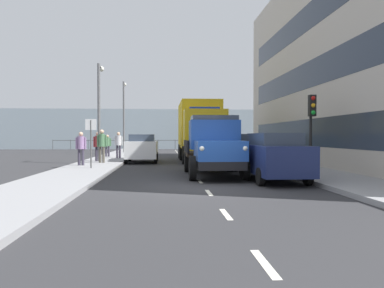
# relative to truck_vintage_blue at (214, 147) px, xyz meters

# --- Properties ---
(ground_plane) EXTENTS (80.00, 80.00, 0.00)m
(ground_plane) POSITION_rel_truck_vintage_blue_xyz_m (0.72, -7.31, -1.18)
(ground_plane) COLOR #2D2D30
(sidewalk_left) EXTENTS (2.62, 44.20, 0.15)m
(sidewalk_left) POSITION_rel_truck_vintage_blue_xyz_m (-4.17, -7.31, -1.10)
(sidewalk_left) COLOR gray
(sidewalk_left) RESTS_ON ground_plane
(sidewalk_right) EXTENTS (2.62, 44.20, 0.15)m
(sidewalk_right) POSITION_rel_truck_vintage_blue_xyz_m (5.61, -7.31, -1.10)
(sidewalk_right) COLOR gray
(sidewalk_right) RESTS_ON ground_plane
(road_centreline_markings) EXTENTS (0.12, 41.16, 0.01)m
(road_centreline_markings) POSITION_rel_truck_vintage_blue_xyz_m (0.72, -7.45, -1.17)
(road_centreline_markings) COLOR silver
(road_centreline_markings) RESTS_ON ground_plane
(building_terrace) EXTENTS (6.99, 23.16, 11.19)m
(building_terrace) POSITION_rel_truck_vintage_blue_xyz_m (-8.96, -4.47, 4.41)
(building_terrace) COLOR beige
(building_terrace) RESTS_ON ground_plane
(sea_horizon) EXTENTS (80.00, 0.80, 5.00)m
(sea_horizon) POSITION_rel_truck_vintage_blue_xyz_m (0.72, -32.41, 1.32)
(sea_horizon) COLOR #84939E
(sea_horizon) RESTS_ON ground_plane
(seawall_railing) EXTENTS (28.08, 0.08, 1.20)m
(seawall_railing) POSITION_rel_truck_vintage_blue_xyz_m (0.72, -28.81, -0.26)
(seawall_railing) COLOR #4C5156
(seawall_railing) RESTS_ON ground_plane
(truck_vintage_blue) EXTENTS (2.17, 5.64, 2.43)m
(truck_vintage_blue) POSITION_rel_truck_vintage_blue_xyz_m (0.00, 0.00, 0.00)
(truck_vintage_blue) COLOR black
(truck_vintage_blue) RESTS_ON ground_plane
(lorry_cargo_yellow) EXTENTS (2.58, 8.20, 3.87)m
(lorry_cargo_yellow) POSITION_rel_truck_vintage_blue_xyz_m (-0.32, -9.40, 0.90)
(lorry_cargo_yellow) COLOR gold
(lorry_cargo_yellow) RESTS_ON ground_plane
(car_navy_kerbside_near) EXTENTS (1.77, 4.41, 1.72)m
(car_navy_kerbside_near) POSITION_rel_truck_vintage_blue_xyz_m (-1.91, 1.61, -0.28)
(car_navy_kerbside_near) COLOR navy
(car_navy_kerbside_near) RESTS_ON ground_plane
(car_grey_kerbside_1) EXTENTS (1.87, 4.32, 1.72)m
(car_grey_kerbside_1) POSITION_rel_truck_vintage_blue_xyz_m (-1.91, -3.86, -0.28)
(car_grey_kerbside_1) COLOR slate
(car_grey_kerbside_1) RESTS_ON ground_plane
(car_teal_kerbside_2) EXTENTS (1.81, 4.16, 1.72)m
(car_teal_kerbside_2) POSITION_rel_truck_vintage_blue_xyz_m (-1.91, -9.84, -0.28)
(car_teal_kerbside_2) COLOR #1E6670
(car_teal_kerbside_2) RESTS_ON ground_plane
(car_silver_kerbside_3) EXTENTS (1.78, 3.81, 1.72)m
(car_silver_kerbside_3) POSITION_rel_truck_vintage_blue_xyz_m (-1.91, -15.46, -0.29)
(car_silver_kerbside_3) COLOR #B7BABF
(car_silver_kerbside_3) RESTS_ON ground_plane
(car_white_oppositeside_0) EXTENTS (1.91, 3.93, 1.72)m
(car_white_oppositeside_0) POSITION_rel_truck_vintage_blue_xyz_m (3.35, -8.29, -0.28)
(car_white_oppositeside_0) COLOR white
(car_white_oppositeside_0) RESTS_ON ground_plane
(pedestrian_with_bag) EXTENTS (0.53, 0.34, 1.68)m
(pedestrian_with_bag) POSITION_rel_truck_vintage_blue_xyz_m (6.17, -4.26, -0.04)
(pedestrian_with_bag) COLOR #383342
(pedestrian_with_bag) RESTS_ON sidewalk_right
(pedestrian_near_railing) EXTENTS (0.53, 0.34, 1.83)m
(pedestrian_near_railing) POSITION_rel_truck_vintage_blue_xyz_m (5.43, -6.06, 0.06)
(pedestrian_near_railing) COLOR #4C473D
(pedestrian_near_railing) RESTS_ON sidewalk_right
(pedestrian_couple_a) EXTENTS (0.53, 0.34, 1.72)m
(pedestrian_couple_a) POSITION_rel_truck_vintage_blue_xyz_m (5.89, -7.46, -0.01)
(pedestrian_couple_a) COLOR #383342
(pedestrian_couple_a) RESTS_ON sidewalk_right
(pedestrian_couple_b) EXTENTS (0.53, 0.34, 1.74)m
(pedestrian_couple_b) POSITION_rel_truck_vintage_blue_xyz_m (5.08, -10.66, -0.00)
(pedestrian_couple_b) COLOR #383342
(pedestrian_couple_b) RESTS_ON sidewalk_right
(pedestrian_by_lamp) EXTENTS (0.53, 0.34, 1.57)m
(pedestrian_by_lamp) POSITION_rel_truck_vintage_blue_xyz_m (6.05, -12.21, -0.11)
(pedestrian_by_lamp) COLOR #383342
(pedestrian_by_lamp) RESTS_ON sidewalk_right
(traffic_light_near) EXTENTS (0.28, 0.41, 3.20)m
(traffic_light_near) POSITION_rel_truck_vintage_blue_xyz_m (-4.21, -0.50, 1.29)
(traffic_light_near) COLOR black
(traffic_light_near) RESTS_ON sidewalk_left
(lamp_post_promenade) EXTENTS (0.32, 1.14, 5.67)m
(lamp_post_promenade) POSITION_rel_truck_vintage_blue_xyz_m (5.77, -7.33, 2.41)
(lamp_post_promenade) COLOR #59595B
(lamp_post_promenade) RESTS_ON sidewalk_right
(lamp_post_far) EXTENTS (0.32, 1.14, 6.41)m
(lamp_post_far) POSITION_rel_truck_vintage_blue_xyz_m (5.65, -19.44, 2.80)
(lamp_post_far) COLOR #59595B
(lamp_post_far) RESTS_ON sidewalk_right
(street_sign) EXTENTS (0.50, 0.07, 2.25)m
(street_sign) POSITION_rel_truck_vintage_blue_xyz_m (5.35, -2.60, 0.50)
(street_sign) COLOR #4C4C4C
(street_sign) RESTS_ON sidewalk_right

